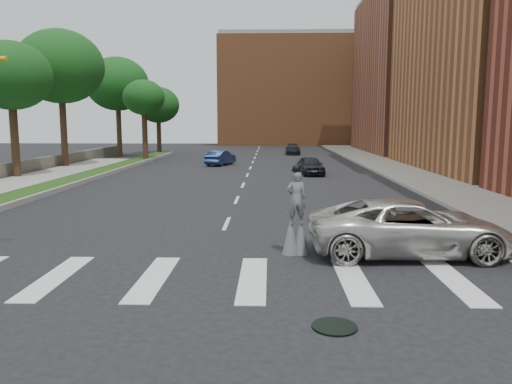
% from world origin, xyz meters
% --- Properties ---
extents(ground_plane, '(160.00, 160.00, 0.00)m').
position_xyz_m(ground_plane, '(0.00, 0.00, 0.00)').
color(ground_plane, black).
rests_on(ground_plane, ground).
extents(grass_median, '(2.00, 60.00, 0.25)m').
position_xyz_m(grass_median, '(-11.50, 20.00, 0.12)').
color(grass_median, '#1C3C11').
rests_on(grass_median, ground).
extents(median_curb, '(0.20, 60.00, 0.28)m').
position_xyz_m(median_curb, '(-10.45, 20.00, 0.14)').
color(median_curb, gray).
rests_on(median_curb, ground).
extents(sidewalk_right, '(5.00, 90.00, 0.18)m').
position_xyz_m(sidewalk_right, '(12.50, 25.00, 0.09)').
color(sidewalk_right, gray).
rests_on(sidewalk_right, ground).
extents(manhole, '(0.90, 0.90, 0.04)m').
position_xyz_m(manhole, '(3.00, -2.00, 0.02)').
color(manhole, black).
rests_on(manhole, ground).
extents(building_far, '(16.00, 22.00, 20.00)m').
position_xyz_m(building_far, '(22.00, 54.00, 10.00)').
color(building_far, brown).
rests_on(building_far, ground).
extents(building_backdrop, '(26.00, 14.00, 18.00)m').
position_xyz_m(building_backdrop, '(6.00, 78.00, 9.00)').
color(building_backdrop, '#A55D33').
rests_on(building_backdrop, ground).
extents(stilt_performer, '(0.84, 0.57, 2.75)m').
position_xyz_m(stilt_performer, '(2.51, 3.50, 1.05)').
color(stilt_performer, '#342014').
rests_on(stilt_performer, ground).
extents(suv_crossing, '(6.16, 2.92, 1.70)m').
position_xyz_m(suv_crossing, '(5.97, 3.54, 0.85)').
color(suv_crossing, beige).
rests_on(suv_crossing, ground).
extents(car_near, '(2.17, 4.22, 1.38)m').
position_xyz_m(car_near, '(4.79, 26.50, 0.69)').
color(car_near, black).
rests_on(car_near, ground).
extents(car_mid, '(2.63, 4.35, 1.35)m').
position_xyz_m(car_mid, '(-2.86, 34.52, 0.68)').
color(car_mid, navy).
rests_on(car_mid, ground).
extents(car_far, '(1.86, 4.41, 1.27)m').
position_xyz_m(car_far, '(4.49, 49.88, 0.63)').
color(car_far, black).
rests_on(car_far, ground).
extents(tree_3, '(5.55, 5.55, 9.51)m').
position_xyz_m(tree_3, '(-16.20, 23.21, 7.10)').
color(tree_3, '#342014').
rests_on(tree_3, ground).
extents(tree_4, '(7.32, 7.32, 11.74)m').
position_xyz_m(tree_4, '(-16.13, 31.47, 8.59)').
color(tree_4, '#342014').
rests_on(tree_4, ground).
extents(tree_5, '(6.91, 6.91, 11.05)m').
position_xyz_m(tree_5, '(-15.20, 44.30, 8.08)').
color(tree_5, '#342014').
rests_on(tree_5, ground).
extents(tree_6, '(4.17, 4.17, 8.18)m').
position_xyz_m(tree_6, '(-11.00, 39.13, 6.31)').
color(tree_6, '#342014').
rests_on(tree_6, ground).
extents(tree_7, '(5.26, 5.26, 8.27)m').
position_xyz_m(tree_7, '(-12.26, 51.18, 6.00)').
color(tree_7, '#342014').
rests_on(tree_7, ground).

